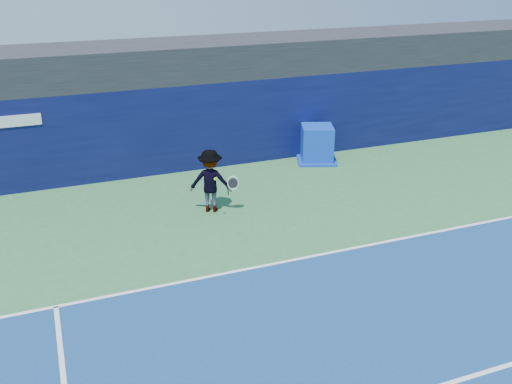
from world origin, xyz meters
TOP-DOWN VIEW (x-y plane):
  - ground at (0.00, 0.00)m, footprint 80.00×80.00m
  - baseline at (0.00, 3.00)m, footprint 24.00×0.10m
  - stadium_band at (0.00, 11.50)m, footprint 36.00×3.00m
  - back_wall_assembly at (-0.00, 10.50)m, footprint 36.00×1.03m
  - equipment_cart at (4.44, 9.35)m, footprint 1.75×1.75m
  - tennis_player at (-0.40, 6.58)m, footprint 1.46×1.13m
  - tennis_ball at (-0.48, 5.83)m, footprint 0.08×0.08m

SIDE VIEW (x-z plane):
  - ground at x=0.00m, z-range 0.00..0.00m
  - baseline at x=0.00m, z-range 0.01..0.01m
  - equipment_cart at x=4.44m, z-range -0.06..1.26m
  - tennis_player at x=-0.40m, z-range 0.00..1.88m
  - tennis_ball at x=-0.48m, z-range 1.25..1.33m
  - back_wall_assembly at x=0.00m, z-range 0.00..3.00m
  - stadium_band at x=0.00m, z-range 3.00..4.20m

